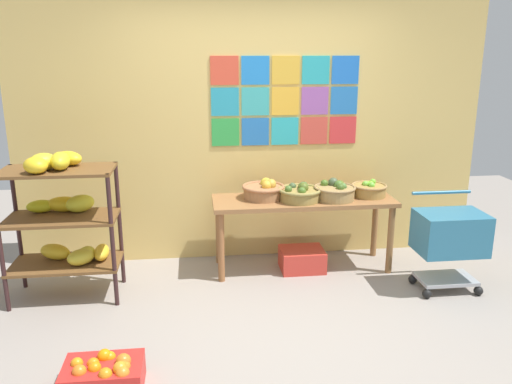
{
  "coord_description": "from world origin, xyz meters",
  "views": [
    {
      "loc": [
        -0.57,
        -3.43,
        2.04
      ],
      "look_at": [
        -0.06,
        0.83,
        0.87
      ],
      "focal_mm": 36.35,
      "sensor_mm": 36.0,
      "label": 1
    }
  ],
  "objects_px": {
    "fruit_basket_centre": "(264,190)",
    "shopping_cart": "(450,236)",
    "banana_shelf_unit": "(64,212)",
    "produce_crate_under_table": "(302,259)",
    "fruit_basket_back_left": "(300,193)",
    "fruit_basket_back_right": "(369,189)",
    "fruit_basket_left": "(335,191)",
    "orange_crate_foreground": "(104,375)",
    "display_table": "(303,208)"
  },
  "relations": [
    {
      "from": "display_table",
      "to": "fruit_basket_left",
      "type": "relative_size",
      "value": 4.39
    },
    {
      "from": "fruit_basket_left",
      "to": "produce_crate_under_table",
      "type": "bearing_deg",
      "value": 179.04
    },
    {
      "from": "display_table",
      "to": "fruit_basket_left",
      "type": "xyz_separation_m",
      "value": [
        0.29,
        -0.05,
        0.17
      ]
    },
    {
      "from": "shopping_cart",
      "to": "produce_crate_under_table",
      "type": "bearing_deg",
      "value": 167.85
    },
    {
      "from": "banana_shelf_unit",
      "to": "fruit_basket_centre",
      "type": "height_order",
      "value": "banana_shelf_unit"
    },
    {
      "from": "fruit_basket_left",
      "to": "fruit_basket_back_right",
      "type": "bearing_deg",
      "value": 10.98
    },
    {
      "from": "banana_shelf_unit",
      "to": "display_table",
      "type": "distance_m",
      "value": 2.13
    },
    {
      "from": "produce_crate_under_table",
      "to": "orange_crate_foreground",
      "type": "relative_size",
      "value": 0.85
    },
    {
      "from": "fruit_basket_centre",
      "to": "fruit_basket_back_right",
      "type": "height_order",
      "value": "fruit_basket_centre"
    },
    {
      "from": "fruit_basket_back_right",
      "to": "produce_crate_under_table",
      "type": "xyz_separation_m",
      "value": [
        -0.65,
        -0.06,
        -0.66
      ]
    },
    {
      "from": "fruit_basket_back_right",
      "to": "shopping_cart",
      "type": "distance_m",
      "value": 0.86
    },
    {
      "from": "fruit_basket_back_left",
      "to": "produce_crate_under_table",
      "type": "bearing_deg",
      "value": 14.76
    },
    {
      "from": "fruit_basket_back_left",
      "to": "banana_shelf_unit",
      "type": "bearing_deg",
      "value": -172.29
    },
    {
      "from": "banana_shelf_unit",
      "to": "orange_crate_foreground",
      "type": "height_order",
      "value": "banana_shelf_unit"
    },
    {
      "from": "fruit_basket_left",
      "to": "shopping_cart",
      "type": "bearing_deg",
      "value": -33.1
    },
    {
      "from": "fruit_basket_left",
      "to": "orange_crate_foreground",
      "type": "xyz_separation_m",
      "value": [
        -1.89,
        -1.66,
        -0.67
      ]
    },
    {
      "from": "fruit_basket_centre",
      "to": "display_table",
      "type": "bearing_deg",
      "value": -9.88
    },
    {
      "from": "display_table",
      "to": "orange_crate_foreground",
      "type": "height_order",
      "value": "display_table"
    },
    {
      "from": "fruit_basket_back_right",
      "to": "produce_crate_under_table",
      "type": "distance_m",
      "value": 0.93
    },
    {
      "from": "display_table",
      "to": "banana_shelf_unit",
      "type": "bearing_deg",
      "value": -170.98
    },
    {
      "from": "fruit_basket_back_left",
      "to": "orange_crate_foreground",
      "type": "relative_size",
      "value": 0.83
    },
    {
      "from": "shopping_cart",
      "to": "banana_shelf_unit",
      "type": "bearing_deg",
      "value": -171.04
    },
    {
      "from": "produce_crate_under_table",
      "to": "shopping_cart",
      "type": "height_order",
      "value": "shopping_cart"
    },
    {
      "from": "banana_shelf_unit",
      "to": "fruit_basket_centre",
      "type": "distance_m",
      "value": 1.78
    },
    {
      "from": "orange_crate_foreground",
      "to": "shopping_cart",
      "type": "height_order",
      "value": "shopping_cart"
    },
    {
      "from": "banana_shelf_unit",
      "to": "fruit_basket_back_right",
      "type": "distance_m",
      "value": 2.76
    },
    {
      "from": "produce_crate_under_table",
      "to": "fruit_basket_back_right",
      "type": "bearing_deg",
      "value": 5.58
    },
    {
      "from": "banana_shelf_unit",
      "to": "fruit_basket_back_left",
      "type": "relative_size",
      "value": 3.13
    },
    {
      "from": "orange_crate_foreground",
      "to": "shopping_cart",
      "type": "distance_m",
      "value": 3.0
    },
    {
      "from": "produce_crate_under_table",
      "to": "orange_crate_foreground",
      "type": "bearing_deg",
      "value": -133.7
    },
    {
      "from": "banana_shelf_unit",
      "to": "display_table",
      "type": "height_order",
      "value": "banana_shelf_unit"
    },
    {
      "from": "fruit_basket_left",
      "to": "produce_crate_under_table",
      "type": "relative_size",
      "value": 0.94
    },
    {
      "from": "banana_shelf_unit",
      "to": "shopping_cart",
      "type": "relative_size",
      "value": 1.5
    },
    {
      "from": "banana_shelf_unit",
      "to": "shopping_cart",
      "type": "distance_m",
      "value": 3.28
    },
    {
      "from": "orange_crate_foreground",
      "to": "banana_shelf_unit",
      "type": "bearing_deg",
      "value": 109.75
    },
    {
      "from": "banana_shelf_unit",
      "to": "shopping_cart",
      "type": "xyz_separation_m",
      "value": [
        3.26,
        -0.29,
        -0.25
      ]
    },
    {
      "from": "display_table",
      "to": "produce_crate_under_table",
      "type": "height_order",
      "value": "display_table"
    },
    {
      "from": "fruit_basket_centre",
      "to": "shopping_cart",
      "type": "height_order",
      "value": "fruit_basket_centre"
    },
    {
      "from": "display_table",
      "to": "fruit_basket_back_left",
      "type": "relative_size",
      "value": 4.24
    },
    {
      "from": "fruit_basket_back_right",
      "to": "fruit_basket_back_left",
      "type": "bearing_deg",
      "value": -173.9
    },
    {
      "from": "orange_crate_foreground",
      "to": "shopping_cart",
      "type": "xyz_separation_m",
      "value": [
        2.76,
        1.09,
        0.39
      ]
    },
    {
      "from": "fruit_basket_left",
      "to": "orange_crate_foreground",
      "type": "height_order",
      "value": "fruit_basket_left"
    },
    {
      "from": "fruit_basket_back_left",
      "to": "produce_crate_under_table",
      "type": "relative_size",
      "value": 0.97
    },
    {
      "from": "fruit_basket_back_left",
      "to": "fruit_basket_left",
      "type": "bearing_deg",
      "value": 0.89
    },
    {
      "from": "produce_crate_under_table",
      "to": "fruit_basket_left",
      "type": "bearing_deg",
      "value": -0.96
    },
    {
      "from": "fruit_basket_back_left",
      "to": "orange_crate_foreground",
      "type": "distance_m",
      "value": 2.37
    },
    {
      "from": "banana_shelf_unit",
      "to": "fruit_basket_back_right",
      "type": "bearing_deg",
      "value": 7.31
    },
    {
      "from": "fruit_basket_left",
      "to": "shopping_cart",
      "type": "relative_size",
      "value": 0.46
    },
    {
      "from": "display_table",
      "to": "orange_crate_foreground",
      "type": "bearing_deg",
      "value": -133.11
    },
    {
      "from": "fruit_basket_centre",
      "to": "fruit_basket_back_right",
      "type": "distance_m",
      "value": 1.01
    }
  ]
}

